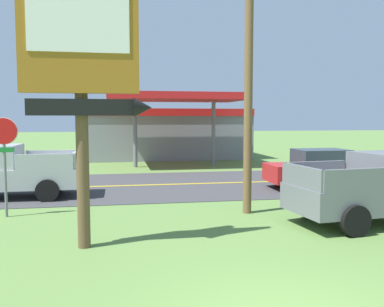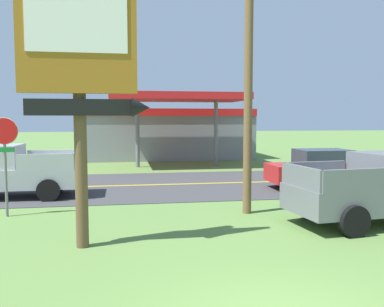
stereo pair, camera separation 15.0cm
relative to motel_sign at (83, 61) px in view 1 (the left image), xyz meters
The scene contains 9 objects.
road_asphalt 10.07m from the motel_sign, 70.55° to the left, with size 140.00×8.00×0.02m, color #3D3D3F.
road_centre_line 10.06m from the motel_sign, 70.55° to the left, with size 126.00×0.20×0.01m, color gold.
motel_sign is the anchor object (origin of this frame).
stop_sign 4.85m from the motel_sign, 125.89° to the left, with size 0.80×0.08×2.95m.
utility_pole 5.48m from the motel_sign, 31.10° to the left, with size 1.98×0.26×9.41m.
gas_station 21.82m from the motel_sign, 78.95° to the left, with size 12.00×11.50×4.40m.
pickup_grey_parked_on_lawn 8.68m from the motel_sign, ahead, with size 5.39×2.68×1.96m.
pickup_silver_on_road 8.12m from the motel_sign, 117.08° to the left, with size 5.20×2.24×1.96m.
car_red_near_lane 11.64m from the motel_sign, 36.63° to the left, with size 4.20×2.00×1.64m.
Camera 1 is at (-2.34, -5.04, 2.91)m, focal length 38.95 mm.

